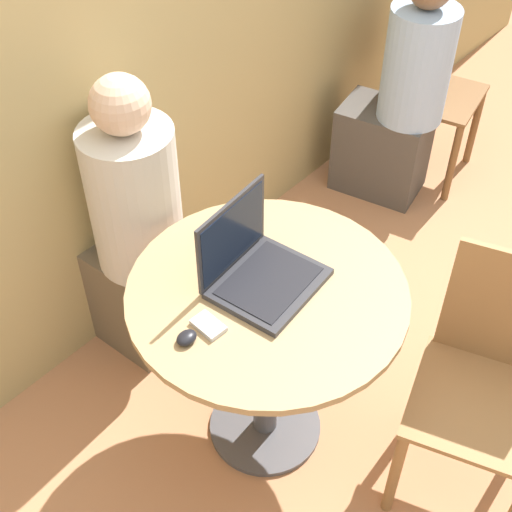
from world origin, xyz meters
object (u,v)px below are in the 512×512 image
at_px(laptop, 257,267).
at_px(person_seated, 131,241).
at_px(cell_phone, 208,326).
at_px(chair_empty, 485,384).

xyz_separation_m(laptop, person_seated, (0.02, 0.61, -0.28)).
height_order(laptop, cell_phone, laptop).
relative_size(cell_phone, chair_empty, 0.11).
bearing_deg(cell_phone, chair_empty, -49.50).
bearing_deg(laptop, chair_empty, -64.47).
bearing_deg(person_seated, chair_empty, -76.99).
distance_m(laptop, person_seated, 0.67).
bearing_deg(chair_empty, cell_phone, 130.50).
bearing_deg(chair_empty, person_seated, 103.01).
xyz_separation_m(chair_empty, person_seated, (-0.29, 1.26, 0.03)).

